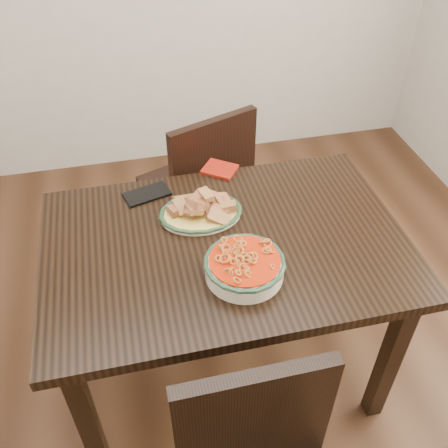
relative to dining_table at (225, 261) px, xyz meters
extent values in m
plane|color=#351E10|center=(-0.08, -0.04, -0.65)|extent=(3.50, 3.50, 0.00)
cube|color=black|center=(0.00, 0.00, 0.08)|extent=(1.24, 0.82, 0.04)
cube|color=black|center=(-0.54, -0.33, -0.30)|extent=(0.06, 0.06, 0.71)
cube|color=black|center=(0.54, -0.33, -0.30)|extent=(0.06, 0.06, 0.71)
cube|color=black|center=(-0.54, 0.33, -0.30)|extent=(0.06, 0.06, 0.71)
cube|color=black|center=(0.54, 0.33, -0.30)|extent=(0.06, 0.06, 0.71)
cube|color=black|center=(0.01, 0.75, -0.22)|extent=(0.54, 0.54, 0.04)
cube|color=black|center=(0.11, 0.97, -0.45)|extent=(0.04, 0.04, 0.41)
cube|color=black|center=(-0.21, 0.84, -0.45)|extent=(0.04, 0.04, 0.41)
cube|color=black|center=(0.23, 0.65, -0.45)|extent=(0.04, 0.04, 0.41)
cube|color=black|center=(-0.09, 0.53, -0.45)|extent=(0.04, 0.04, 0.41)
cube|color=black|center=(0.08, 0.57, 0.02)|extent=(0.41, 0.19, 0.44)
cube|color=black|center=(-0.06, -0.60, 0.02)|extent=(0.42, 0.04, 0.44)
ellipsoid|color=beige|center=(-0.06, 0.15, 0.10)|extent=(0.29, 0.22, 0.02)
ellipsoid|color=gold|center=(-0.06, 0.15, 0.11)|extent=(0.28, 0.21, 0.01)
torus|color=#19371E|center=(-0.06, 0.15, 0.11)|extent=(0.23, 0.23, 0.01)
cylinder|color=white|center=(0.02, -0.16, 0.13)|extent=(0.25, 0.25, 0.06)
torus|color=#193824|center=(0.02, -0.16, 0.15)|extent=(0.26, 0.26, 0.02)
cylinder|color=#B42408|center=(0.02, -0.16, 0.16)|extent=(0.22, 0.22, 0.01)
cube|color=black|center=(-0.23, 0.31, 0.10)|extent=(0.19, 0.13, 0.01)
cube|color=#9A180B|center=(0.07, 0.41, 0.10)|extent=(0.16, 0.16, 0.01)
camera|label=1|loc=(-0.28, -1.20, 1.26)|focal=40.00mm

